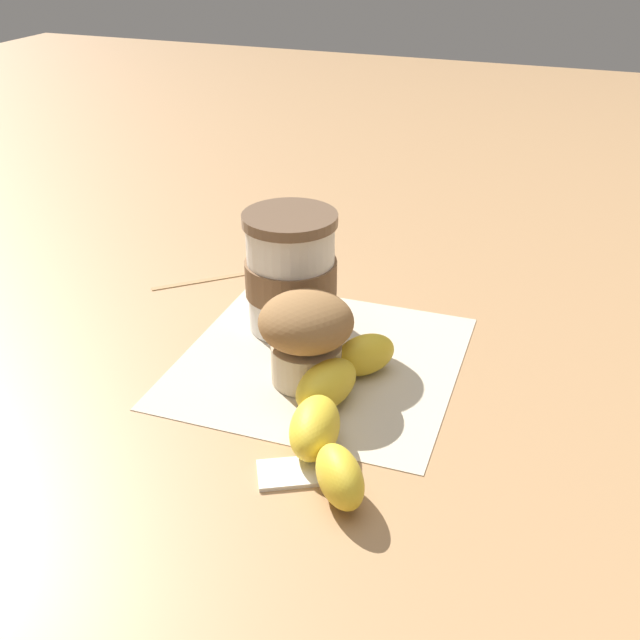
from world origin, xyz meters
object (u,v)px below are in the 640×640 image
at_px(banana, 334,407).
at_px(sugar_packet, 292,471).
at_px(muffin, 301,333).
at_px(coffee_cup, 291,272).

distance_m(banana, sugar_packet, 0.07).
bearing_deg(muffin, sugar_packet, -71.40).
distance_m(muffin, banana, 0.08).
bearing_deg(coffee_cup, muffin, -62.20).
bearing_deg(banana, coffee_cup, 124.15).
relative_size(muffin, banana, 0.37).
distance_m(coffee_cup, sugar_packet, 0.23).
xyz_separation_m(muffin, banana, (0.05, -0.06, -0.03)).
bearing_deg(banana, muffin, 132.27).
distance_m(muffin, sugar_packet, 0.13).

